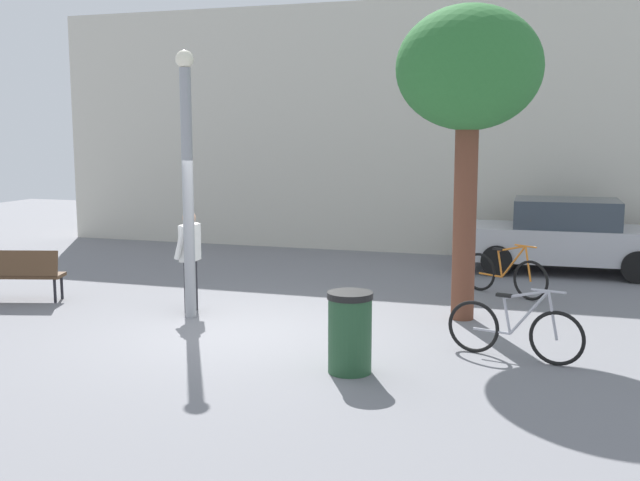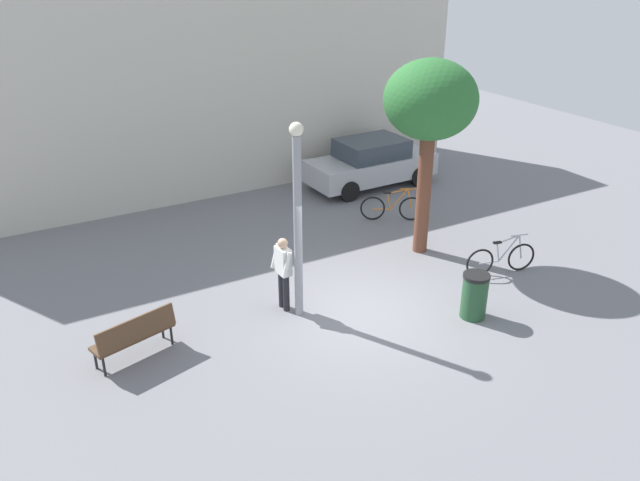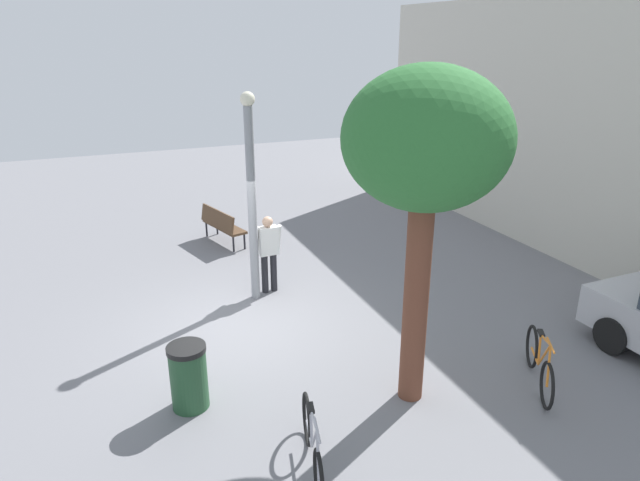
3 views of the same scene
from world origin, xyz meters
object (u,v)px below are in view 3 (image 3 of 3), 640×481
(park_bench, at_px, (221,224))
(lamppost, at_px, (251,192))
(bicycle_silver, at_px, (313,446))
(trash_bin, at_px, (189,376))
(person_by_lamppost, at_px, (268,249))
(plaza_tree, at_px, (426,146))
(bicycle_orange, at_px, (539,363))

(park_bench, bearing_deg, lamppost, -1.70)
(bicycle_silver, xyz_separation_m, trash_bin, (-1.90, -1.17, 0.12))
(lamppost, bearing_deg, person_by_lamppost, 116.72)
(trash_bin, bearing_deg, plaza_tree, 72.17)
(bicycle_orange, xyz_separation_m, bicycle_silver, (0.38, -3.92, 0.00))
(person_by_lamppost, height_order, bicycle_orange, person_by_lamppost)
(park_bench, bearing_deg, person_by_lamppost, 4.50)
(lamppost, relative_size, trash_bin, 4.14)
(lamppost, bearing_deg, bicycle_silver, -8.39)
(bicycle_silver, height_order, trash_bin, trash_bin)
(bicycle_silver, bearing_deg, trash_bin, -148.42)
(person_by_lamppost, relative_size, bicycle_orange, 1.06)
(lamppost, xyz_separation_m, person_by_lamppost, (-0.18, 0.36, -1.31))
(person_by_lamppost, height_order, park_bench, person_by_lamppost)
(plaza_tree, relative_size, trash_bin, 4.81)
(bicycle_orange, height_order, bicycle_silver, same)
(plaza_tree, distance_m, bicycle_silver, 4.04)
(plaza_tree, bearing_deg, lamppost, -163.82)
(park_bench, relative_size, trash_bin, 1.66)
(plaza_tree, bearing_deg, bicycle_orange, 75.09)
(person_by_lamppost, distance_m, park_bench, 3.30)
(park_bench, bearing_deg, bicycle_silver, -5.70)
(park_bench, xyz_separation_m, plaza_tree, (7.59, 1.10, 3.26))
(plaza_tree, distance_m, trash_bin, 4.65)
(plaza_tree, height_order, bicycle_silver, plaza_tree)
(trash_bin, bearing_deg, park_bench, 162.97)
(person_by_lamppost, relative_size, bicycle_silver, 0.94)
(person_by_lamppost, bearing_deg, bicycle_orange, 30.12)
(lamppost, height_order, person_by_lamppost, lamppost)
(lamppost, height_order, bicycle_orange, lamppost)
(park_bench, xyz_separation_m, bicycle_orange, (8.12, 3.08, -0.16))
(bicycle_orange, bearing_deg, park_bench, -159.25)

